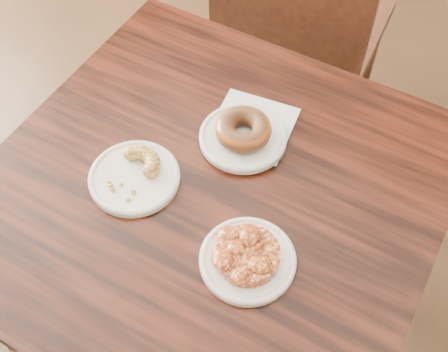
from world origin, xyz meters
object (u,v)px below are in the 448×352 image
Objects in this scene: cafe_table at (213,273)px; apple_fritter at (248,254)px; cruller_fragment at (133,172)px; chair_far at (305,28)px; glazed_donut at (243,129)px.

cafe_table is 0.44m from apple_fritter.
apple_fritter reaches higher than cruller_fragment.
chair_far is 7.96× the size of glazed_donut.
cafe_table is at bearing 96.08° from chair_far.
glazed_donut is (-0.01, 0.13, 0.41)m from cafe_table.
chair_far is 8.72× the size of cruller_fragment.
cruller_fragment is at bearing -157.22° from cafe_table.
cafe_table is 0.43m from cruller_fragment.
cruller_fragment is at bearing 175.70° from apple_fritter.
chair_far is 0.98m from cruller_fragment.
cafe_table is 8.23× the size of cruller_fragment.
chair_far is (-0.24, 0.84, 0.08)m from cafe_table.
apple_fritter is (0.16, -0.22, -0.01)m from glazed_donut.
cruller_fragment is (-0.12, -0.20, -0.01)m from glazed_donut.
glazed_donut is at bearing 125.77° from apple_fritter.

